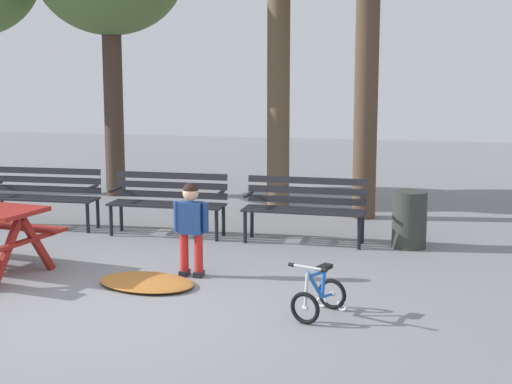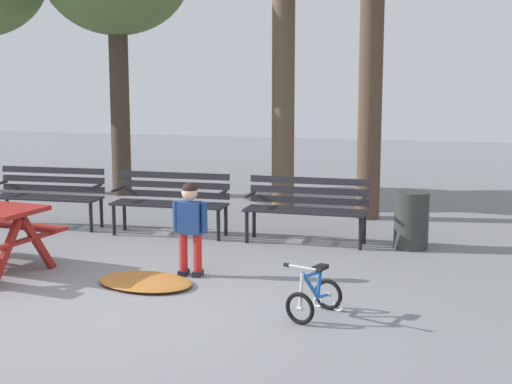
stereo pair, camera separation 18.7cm
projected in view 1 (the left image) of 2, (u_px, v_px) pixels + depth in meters
The scene contains 8 objects.
ground at pixel (111, 310), 7.34m from camera, with size 36.00×36.00×0.00m, color gray.
park_bench_far_left at pixel (45, 192), 11.06m from camera, with size 1.62×0.52×0.85m.
park_bench_left at pixel (169, 198), 10.56m from camera, with size 1.61×0.48×0.85m.
park_bench_right at pixel (305, 204), 10.12m from camera, with size 1.61×0.48×0.85m.
child_standing at pixel (191, 222), 8.43m from camera, with size 0.40×0.18×1.05m.
kids_bicycle at pixel (319, 295), 7.13m from camera, with size 0.51×0.63×0.54m.
leaf_pile at pixel (147, 282), 8.17m from camera, with size 1.09×0.76×0.07m, color #B26B2D.
trash_bin at pixel (409, 220), 9.83m from camera, with size 0.44×0.44×0.73m, color #2D332D.
Camera 1 is at (2.98, -6.56, 2.30)m, focal length 53.90 mm.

